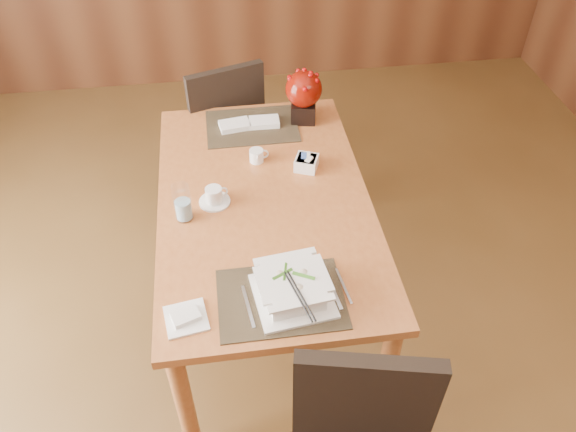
{
  "coord_description": "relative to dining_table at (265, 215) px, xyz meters",
  "views": [
    {
      "loc": [
        -0.15,
        -1.2,
        2.33
      ],
      "look_at": [
        0.07,
        0.35,
        0.87
      ],
      "focal_mm": 35.0,
      "sensor_mm": 36.0,
      "label": 1
    }
  ],
  "objects": [
    {
      "name": "bread_plate",
      "position": [
        -0.34,
        -0.59,
        0.1
      ],
      "size": [
        0.16,
        0.16,
        0.01
      ],
      "primitive_type": "cube",
      "rotation": [
        0.0,
        0.0,
        0.16
      ],
      "color": "white",
      "rests_on": "dining_table"
    },
    {
      "name": "placemat_near",
      "position": [
        0.0,
        -0.55,
        0.1
      ],
      "size": [
        0.45,
        0.33,
        0.01
      ],
      "primitive_type": "cube",
      "color": "black",
      "rests_on": "dining_table"
    },
    {
      "name": "napkins_far",
      "position": [
        -0.0,
        0.55,
        0.12
      ],
      "size": [
        0.3,
        0.12,
        0.03
      ],
      "primitive_type": null,
      "rotation": [
        0.0,
        0.0,
        0.05
      ],
      "color": "white",
      "rests_on": "dining_table"
    },
    {
      "name": "far_chair",
      "position": [
        -0.15,
        0.91,
        -0.12
      ],
      "size": [
        0.55,
        0.55,
        0.94
      ],
      "rotation": [
        0.0,
        0.0,
        3.46
      ],
      "color": "black",
      "rests_on": "ground"
    },
    {
      "name": "sugar_caddy",
      "position": [
        0.21,
        0.18,
        0.13
      ],
      "size": [
        0.13,
        0.13,
        0.06
      ],
      "primitive_type": "cube",
      "rotation": [
        0.0,
        0.0,
        -0.38
      ],
      "color": "white",
      "rests_on": "dining_table"
    },
    {
      "name": "placemat_far",
      "position": [
        0.0,
        0.55,
        0.1
      ],
      "size": [
        0.45,
        0.33,
        0.01
      ],
      "primitive_type": "cube",
      "color": "black",
      "rests_on": "dining_table"
    },
    {
      "name": "soup_setting",
      "position": [
        0.04,
        -0.55,
        0.15
      ],
      "size": [
        0.3,
        0.3,
        0.11
      ],
      "rotation": [
        0.0,
        0.0,
        0.12
      ],
      "color": "white",
      "rests_on": "dining_table"
    },
    {
      "name": "ground",
      "position": [
        0.0,
        -0.6,
        -0.65
      ],
      "size": [
        6.0,
        6.0,
        0.0
      ],
      "primitive_type": "plane",
      "color": "brown",
      "rests_on": "ground"
    },
    {
      "name": "dining_table",
      "position": [
        0.0,
        0.0,
        0.0
      ],
      "size": [
        0.9,
        1.5,
        0.75
      ],
      "color": "#BB6833",
      "rests_on": "ground"
    },
    {
      "name": "water_glass",
      "position": [
        -0.34,
        -0.07,
        0.18
      ],
      "size": [
        0.09,
        0.09,
        0.17
      ],
      "primitive_type": "cylinder",
      "rotation": [
        0.0,
        0.0,
        -0.35
      ],
      "color": "white",
      "rests_on": "dining_table"
    },
    {
      "name": "creamer_jug",
      "position": [
        -0.01,
        0.27,
        0.13
      ],
      "size": [
        0.09,
        0.09,
        0.06
      ],
      "primitive_type": null,
      "rotation": [
        0.0,
        0.0,
        0.11
      ],
      "color": "white",
      "rests_on": "dining_table"
    },
    {
      "name": "berry_decor",
      "position": [
        0.26,
        0.58,
        0.25
      ],
      "size": [
        0.18,
        0.18,
        0.26
      ],
      "rotation": [
        0.0,
        0.0,
        -0.18
      ],
      "color": "black",
      "rests_on": "dining_table"
    },
    {
      "name": "coffee_cup",
      "position": [
        -0.21,
        0.01,
        0.13
      ],
      "size": [
        0.13,
        0.13,
        0.08
      ],
      "rotation": [
        0.0,
        0.0,
        0.29
      ],
      "color": "white",
      "rests_on": "dining_table"
    }
  ]
}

